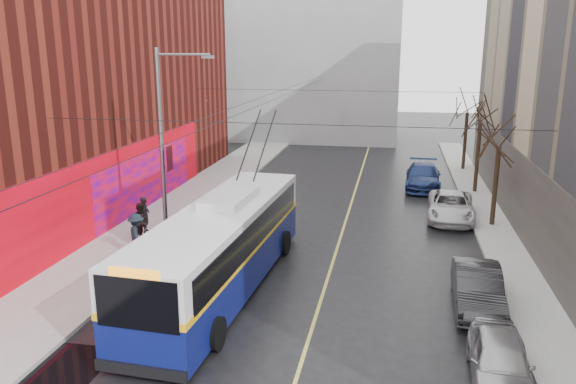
% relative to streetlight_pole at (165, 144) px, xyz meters
% --- Properties ---
extents(ground, '(140.00, 140.00, 0.00)m').
position_rel_streetlight_pole_xyz_m(ground, '(6.14, -10.00, -4.85)').
color(ground, black).
rests_on(ground, ground).
extents(sidewalk_left, '(4.00, 60.00, 0.15)m').
position_rel_streetlight_pole_xyz_m(sidewalk_left, '(-1.86, 2.00, -4.77)').
color(sidewalk_left, gray).
rests_on(sidewalk_left, ground).
extents(sidewalk_right, '(2.00, 60.00, 0.15)m').
position_rel_streetlight_pole_xyz_m(sidewalk_right, '(15.14, 2.00, -4.77)').
color(sidewalk_right, gray).
rests_on(sidewalk_right, ground).
extents(lane_line, '(0.12, 50.00, 0.01)m').
position_rel_streetlight_pole_xyz_m(lane_line, '(7.64, 4.00, -4.84)').
color(lane_line, '#BFB74C').
rests_on(lane_line, ground).
extents(building_left, '(12.11, 36.00, 14.00)m').
position_rel_streetlight_pole_xyz_m(building_left, '(-9.85, 3.99, 2.14)').
color(building_left, '#561611').
rests_on(building_left, ground).
extents(building_far, '(20.50, 12.10, 18.00)m').
position_rel_streetlight_pole_xyz_m(building_far, '(0.14, 34.99, 4.17)').
color(building_far, gray).
rests_on(building_far, ground).
extents(streetlight_pole, '(2.65, 0.60, 9.00)m').
position_rel_streetlight_pole_xyz_m(streetlight_pole, '(0.00, 0.00, 0.00)').
color(streetlight_pole, slate).
rests_on(streetlight_pole, ground).
extents(catenary_wires, '(18.00, 60.00, 0.22)m').
position_rel_streetlight_pole_xyz_m(catenary_wires, '(3.60, 4.77, 1.40)').
color(catenary_wires, black).
extents(tree_near, '(3.20, 3.20, 6.40)m').
position_rel_streetlight_pole_xyz_m(tree_near, '(15.14, 6.00, 0.13)').
color(tree_near, black).
rests_on(tree_near, ground).
extents(tree_mid, '(3.20, 3.20, 6.68)m').
position_rel_streetlight_pole_xyz_m(tree_mid, '(15.14, 13.00, 0.41)').
color(tree_mid, black).
rests_on(tree_mid, ground).
extents(tree_far, '(3.20, 3.20, 6.57)m').
position_rel_streetlight_pole_xyz_m(tree_far, '(15.14, 20.00, 0.30)').
color(tree_far, black).
rests_on(tree_far, ground).
extents(puddle, '(2.08, 2.60, 0.01)m').
position_rel_streetlight_pole_xyz_m(puddle, '(1.04, -10.18, -4.84)').
color(puddle, black).
rests_on(puddle, ground).
extents(pigeons_flying, '(4.82, 0.73, 1.27)m').
position_rel_streetlight_pole_xyz_m(pigeons_flying, '(4.32, 0.18, 2.48)').
color(pigeons_flying, slate).
extents(trolleybus, '(3.57, 13.17, 6.18)m').
position_rel_streetlight_pole_xyz_m(trolleybus, '(3.80, -4.04, -3.13)').
color(trolleybus, '#0B1256').
rests_on(trolleybus, ground).
extents(parked_car_a, '(1.87, 4.13, 1.38)m').
position_rel_streetlight_pole_xyz_m(parked_car_a, '(13.14, -8.62, -4.16)').
color(parked_car_a, '#AAAAAF').
rests_on(parked_car_a, ground).
extents(parked_car_b, '(1.71, 4.55, 1.49)m').
position_rel_streetlight_pole_xyz_m(parked_car_b, '(13.14, -3.84, -4.10)').
color(parked_car_b, '#242426').
rests_on(parked_car_b, ground).
extents(parked_car_c, '(2.68, 5.28, 1.43)m').
position_rel_streetlight_pole_xyz_m(parked_car_c, '(13.14, 6.98, -4.13)').
color(parked_car_c, silver).
rests_on(parked_car_c, ground).
extents(parked_car_d, '(2.40, 5.49, 1.57)m').
position_rel_streetlight_pole_xyz_m(parked_car_d, '(11.94, 13.86, -4.06)').
color(parked_car_d, navy).
rests_on(parked_car_d, ground).
extents(following_car, '(2.58, 4.97, 1.62)m').
position_rel_streetlight_pole_xyz_m(following_car, '(2.86, 8.19, -4.04)').
color(following_car, silver).
rests_on(following_car, ground).
extents(pedestrian_a, '(0.57, 0.73, 1.78)m').
position_rel_streetlight_pole_xyz_m(pedestrian_a, '(-1.84, 1.41, -3.81)').
color(pedestrian_a, black).
rests_on(pedestrian_a, sidewalk_left).
extents(pedestrian_b, '(0.80, 0.97, 1.83)m').
position_rel_streetlight_pole_xyz_m(pedestrian_b, '(-1.46, 0.22, -3.78)').
color(pedestrian_b, black).
rests_on(pedestrian_b, sidewalk_left).
extents(pedestrian_c, '(1.35, 1.42, 1.93)m').
position_rel_streetlight_pole_xyz_m(pedestrian_c, '(-0.75, -1.78, -3.73)').
color(pedestrian_c, black).
rests_on(pedestrian_c, sidewalk_left).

